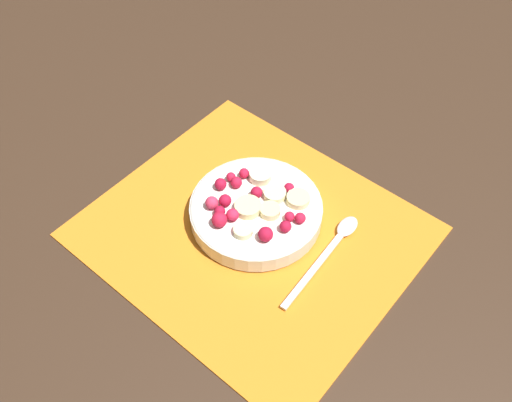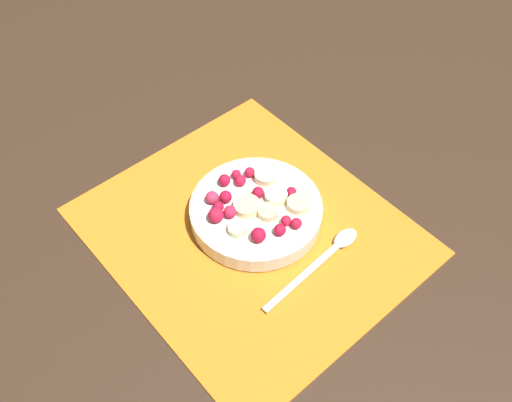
% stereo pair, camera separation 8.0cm
% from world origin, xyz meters
% --- Properties ---
extents(ground_plane, '(3.00, 3.00, 0.00)m').
position_xyz_m(ground_plane, '(0.00, 0.00, 0.00)').
color(ground_plane, '#382619').
extents(placemat, '(0.43, 0.38, 0.01)m').
position_xyz_m(placemat, '(0.00, 0.00, 0.00)').
color(placemat, orange).
rests_on(placemat, ground_plane).
extents(fruit_bowl, '(0.19, 0.19, 0.05)m').
position_xyz_m(fruit_bowl, '(0.01, -0.02, 0.02)').
color(fruit_bowl, silver).
rests_on(fruit_bowl, placemat).
extents(spoon, '(0.03, 0.18, 0.01)m').
position_xyz_m(spoon, '(-0.10, -0.05, 0.01)').
color(spoon, silver).
rests_on(spoon, placemat).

